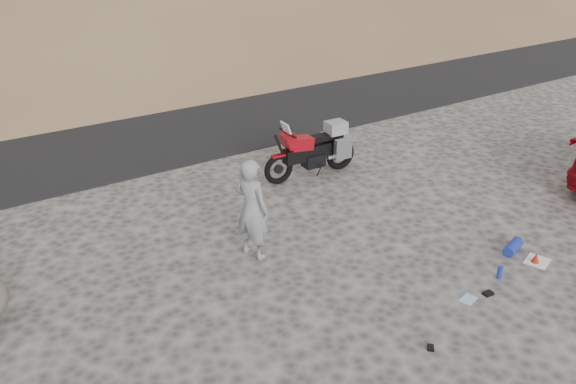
% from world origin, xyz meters
% --- Properties ---
extents(ground, '(140.00, 140.00, 0.00)m').
position_xyz_m(ground, '(0.00, 0.00, 0.00)').
color(ground, '#3E3B39').
rests_on(ground, ground).
extents(road, '(120.00, 7.00, 0.05)m').
position_xyz_m(road, '(0.00, 9.00, 0.00)').
color(road, black).
rests_on(road, ground).
extents(motorcycle, '(2.39, 0.73, 1.42)m').
position_xyz_m(motorcycle, '(1.29, 3.49, 0.61)').
color(motorcycle, black).
rests_on(motorcycle, ground).
extents(man, '(0.64, 0.78, 1.83)m').
position_xyz_m(man, '(-1.56, 1.29, 0.00)').
color(man, gray).
rests_on(man, ground).
extents(gear_white_cloth, '(0.51, 0.48, 0.01)m').
position_xyz_m(gear_white_cloth, '(2.48, -1.54, 0.01)').
color(gear_white_cloth, white).
rests_on(gear_white_cloth, ground).
extents(gear_blue_mat, '(0.53, 0.33, 0.20)m').
position_xyz_m(gear_blue_mat, '(2.38, -1.10, 0.10)').
color(gear_blue_mat, navy).
rests_on(gear_blue_mat, ground).
extents(gear_bottle, '(0.10, 0.10, 0.23)m').
position_xyz_m(gear_bottle, '(1.51, -1.50, 0.11)').
color(gear_bottle, navy).
rests_on(gear_bottle, ground).
extents(gear_funnel, '(0.18, 0.18, 0.19)m').
position_xyz_m(gear_funnel, '(2.41, -1.54, 0.09)').
color(gear_funnel, '#B1180B').
rests_on(gear_funnel, ground).
extents(gear_glove_a, '(0.17, 0.13, 0.04)m').
position_xyz_m(gear_glove_a, '(1.00, -1.71, 0.02)').
color(gear_glove_a, black).
rests_on(gear_glove_a, ground).
extents(gear_glove_b, '(0.15, 0.15, 0.04)m').
position_xyz_m(gear_glove_b, '(-0.67, -2.11, 0.02)').
color(gear_glove_b, black).
rests_on(gear_glove_b, ground).
extents(gear_blue_cloth, '(0.31, 0.26, 0.01)m').
position_xyz_m(gear_blue_cloth, '(0.64, -1.63, 0.01)').
color(gear_blue_cloth, '#8FBEDE').
rests_on(gear_blue_cloth, ground).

